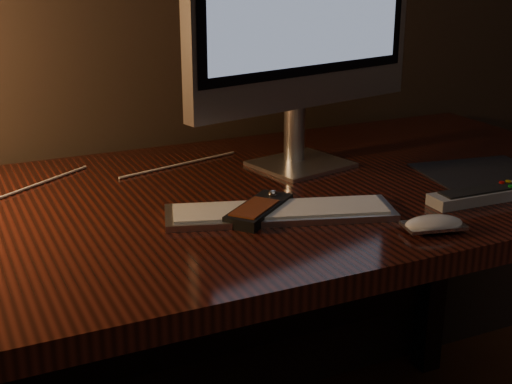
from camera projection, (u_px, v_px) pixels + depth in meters
name	position (u px, v px, depth m)	size (l,w,h in m)	color
desk	(221.00, 246.00, 1.39)	(1.60, 0.75, 0.75)	#3A130D
keyboard	(280.00, 212.00, 1.18)	(0.38, 0.11, 0.01)	silver
mousepad	(481.00, 172.00, 1.41)	(0.23, 0.18, 0.00)	black
mouse	(434.00, 226.00, 1.11)	(0.10, 0.05, 0.02)	white
media_remote	(259.00, 209.00, 1.18)	(0.16, 0.14, 0.03)	black
tv_remote	(480.00, 195.00, 1.25)	(0.19, 0.06, 0.03)	#9B9DA1
cable	(109.00, 177.00, 1.38)	(0.01, 0.01, 0.58)	white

